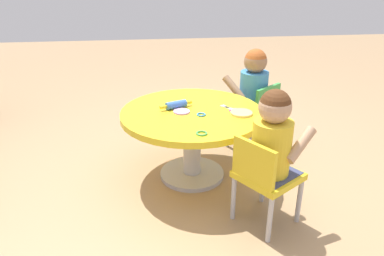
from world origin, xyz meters
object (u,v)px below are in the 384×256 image
child_chair_right (256,112)px  craft_scissors (231,109)px  seated_child_right (253,83)px  seated_child_left (273,136)px  rolling_pin (176,105)px  child_chair_left (264,176)px  craft_table (192,126)px

child_chair_right → craft_scissors: size_ratio=3.83×
seated_child_right → craft_scissors: (-0.39, 0.26, -0.05)m
seated_child_left → rolling_pin: 0.75m
child_chair_left → rolling_pin: child_chair_left is taller
child_chair_right → craft_scissors: child_chair_right is taller
rolling_pin → craft_scissors: 0.36m
child_chair_left → seated_child_left: (0.02, -0.03, 0.23)m
child_chair_left → seated_child_left: seated_child_left is taller
rolling_pin → craft_scissors: rolling_pin is taller
craft_table → child_chair_right: (0.36, -0.54, -0.07)m
rolling_pin → craft_scissors: bearing=-100.1°
seated_child_left → craft_table: bearing=34.3°
craft_table → craft_scissors: craft_scissors is taller
seated_child_right → rolling_pin: (-0.33, 0.61, -0.02)m
craft_table → seated_child_left: 0.66m
child_chair_left → rolling_pin: size_ratio=2.42×
child_chair_left → child_chair_right: 0.94m
seated_child_left → rolling_pin: seated_child_left is taller
child_chair_right → craft_scissors: (-0.36, 0.28, 0.18)m
child_chair_left → craft_scissors: (0.55, 0.07, 0.18)m
craft_table → rolling_pin: size_ratio=4.18×
child_chair_left → craft_scissors: bearing=7.6°
seated_child_left → craft_scissors: bearing=11.4°
craft_table → seated_child_right: size_ratio=1.82×
craft_table → craft_scissors: 0.28m
seated_child_left → craft_scissors: (0.53, 0.11, -0.05)m
seated_child_left → rolling_pin: (0.59, 0.46, -0.02)m
seated_child_left → seated_child_right: bearing=-9.1°
craft_table → rolling_pin: rolling_pin is taller
craft_table → child_chair_right: child_chair_right is taller
craft_table → rolling_pin: 0.18m
craft_table → seated_child_right: 0.66m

